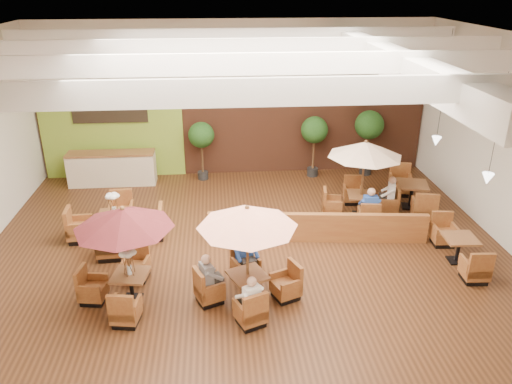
{
  "coord_description": "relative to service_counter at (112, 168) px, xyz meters",
  "views": [
    {
      "loc": [
        -0.72,
        -11.68,
        6.81
      ],
      "look_at": [
        0.3,
        0.5,
        1.5
      ],
      "focal_mm": 35.0,
      "sensor_mm": 36.0,
      "label": 1
    }
  ],
  "objects": [
    {
      "name": "room",
      "position": [
        4.65,
        -3.88,
        3.05
      ],
      "size": [
        14.04,
        14.0,
        5.52
      ],
      "color": "#381E0F",
      "rests_on": "ground"
    },
    {
      "name": "service_counter",
      "position": [
        0.0,
        0.0,
        0.0
      ],
      "size": [
        3.0,
        0.75,
        1.18
      ],
      "color": "beige",
      "rests_on": "ground"
    },
    {
      "name": "booth_divider",
      "position": [
        6.39,
        -4.71,
        -0.16
      ],
      "size": [
        6.04,
        0.82,
        0.84
      ],
      "primitive_type": "cube",
      "rotation": [
        0.0,
        0.0,
        -0.11
      ],
      "color": "brown",
      "rests_on": "ground"
    },
    {
      "name": "table_0",
      "position": [
        1.61,
        -7.07,
        1.1
      ],
      "size": [
        2.26,
        2.35,
        2.35
      ],
      "rotation": [
        0.0,
        0.0,
        -0.16
      ],
      "color": "brown",
      "rests_on": "ground"
    },
    {
      "name": "table_1",
      "position": [
        4.29,
        -7.31,
        1.06
      ],
      "size": [
        2.48,
        2.48,
        2.39
      ],
      "rotation": [
        0.0,
        0.0,
        0.4
      ],
      "color": "brown",
      "rests_on": "ground"
    },
    {
      "name": "table_2",
      "position": [
        8.04,
        -3.18,
        1.08
      ],
      "size": [
        2.42,
        2.42,
        2.42
      ],
      "rotation": [
        0.0,
        0.0,
        -0.16
      ],
      "color": "brown",
      "rests_on": "ground"
    },
    {
      "name": "table_3",
      "position": [
        0.82,
        -4.16,
        -0.15
      ],
      "size": [
        2.67,
        2.67,
        1.56
      ],
      "rotation": [
        0.0,
        0.0,
        0.06
      ],
      "color": "brown",
      "rests_on": "ground"
    },
    {
      "name": "table_4",
      "position": [
        9.8,
        -6.09,
        -0.24
      ],
      "size": [
        0.85,
        2.4,
        0.89
      ],
      "rotation": [
        0.0,
        0.0,
        -0.06
      ],
      "color": "brown",
      "rests_on": "ground"
    },
    {
      "name": "table_5",
      "position": [
        9.8,
        -2.77,
        -0.19
      ],
      "size": [
        1.13,
        2.89,
        1.03
      ],
      "rotation": [
        0.0,
        0.0,
        -0.25
      ],
      "color": "brown",
      "rests_on": "ground"
    },
    {
      "name": "topiary_0",
      "position": [
        3.17,
        0.2,
        1.0
      ],
      "size": [
        0.92,
        0.92,
        2.13
      ],
      "color": "black",
      "rests_on": "ground"
    },
    {
      "name": "topiary_1",
      "position": [
        7.2,
        0.2,
        1.09
      ],
      "size": [
        0.96,
        0.96,
        2.24
      ],
      "color": "black",
      "rests_on": "ground"
    },
    {
      "name": "topiary_2",
      "position": [
        9.19,
        0.2,
        1.21
      ],
      "size": [
        1.04,
        1.04,
        2.41
      ],
      "color": "black",
      "rests_on": "ground"
    },
    {
      "name": "diner_0",
      "position": [
        4.29,
        -8.18,
        0.15
      ],
      "size": [
        0.42,
        0.4,
        0.73
      ],
      "rotation": [
        0.0,
        0.0,
        0.54
      ],
      "color": "white",
      "rests_on": "ground"
    },
    {
      "name": "diner_1",
      "position": [
        4.29,
        -6.44,
        0.18
      ],
      "size": [
        0.44,
        0.41,
        0.81
      ],
      "rotation": [
        0.0,
        0.0,
        3.47
      ],
      "color": "#2951B2",
      "rests_on": "ground"
    },
    {
      "name": "diner_2",
      "position": [
        3.42,
        -7.31,
        0.17
      ],
      "size": [
        0.4,
        0.43,
        0.77
      ],
      "rotation": [
        0.0,
        0.0,
        5.11
      ],
      "color": "gray",
      "rests_on": "ground"
    },
    {
      "name": "diner_3",
      "position": [
        8.04,
        -4.07,
        0.19
      ],
      "size": [
        0.42,
        0.35,
        0.83
      ],
      "rotation": [
        0.0,
        0.0,
        -0.09
      ],
      "color": "#2951B2",
      "rests_on": "ground"
    },
    {
      "name": "diner_4",
      "position": [
        8.92,
        -3.18,
        0.17
      ],
      "size": [
        0.39,
        0.43,
        0.78
      ],
      "rotation": [
        0.0,
        0.0,
        1.24
      ],
      "color": "white",
      "rests_on": "ground"
    }
  ]
}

